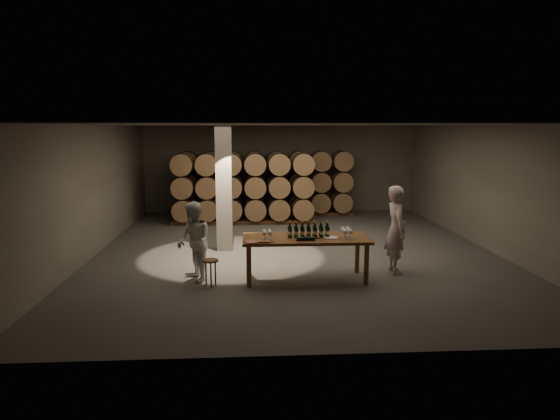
{
  "coord_description": "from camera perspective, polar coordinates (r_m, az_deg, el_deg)",
  "views": [
    {
      "loc": [
        -1.15,
        -12.5,
        3.15
      ],
      "look_at": [
        -0.4,
        -0.26,
        1.1
      ],
      "focal_mm": 32.0,
      "sensor_mm": 36.0,
      "label": 1
    }
  ],
  "objects": [
    {
      "name": "bottle_cluster",
      "position": [
        10.34,
        3.29,
        -2.45
      ],
      "size": [
        0.86,
        0.23,
        0.32
      ],
      "color": "black",
      "rests_on": "tasting_table"
    },
    {
      "name": "lying_bottles",
      "position": [
        10.01,
        3.0,
        -3.28
      ],
      "size": [
        0.47,
        0.08,
        0.08
      ],
      "color": "black",
      "rests_on": "tasting_table"
    },
    {
      "name": "glass_cluster_left",
      "position": [
        10.11,
        -1.5,
        -2.6
      ],
      "size": [
        0.2,
        0.31,
        0.18
      ],
      "color": "silver",
      "rests_on": "tasting_table"
    },
    {
      "name": "glass_cluster_right",
      "position": [
        10.38,
        7.61,
        -2.35
      ],
      "size": [
        0.2,
        0.42,
        0.19
      ],
      "color": "silver",
      "rests_on": "tasting_table"
    },
    {
      "name": "notebook_corner",
      "position": [
        9.84,
        -3.31,
        -3.67
      ],
      "size": [
        0.28,
        0.33,
        0.03
      ],
      "primitive_type": "cube",
      "rotation": [
        0.0,
        0.0,
        0.19
      ],
      "color": "#925735",
      "rests_on": "tasting_table"
    },
    {
      "name": "barrel_stack_back",
      "position": [
        17.82,
        -1.65,
        3.19
      ],
      "size": [
        6.26,
        0.95,
        2.31
      ],
      "color": "brown",
      "rests_on": "ground"
    },
    {
      "name": "barrel_stack_front",
      "position": [
        16.42,
        -4.21,
        2.63
      ],
      "size": [
        4.7,
        0.95,
        2.31
      ],
      "color": "brown",
      "rests_on": "ground"
    },
    {
      "name": "pen",
      "position": [
        9.84,
        -1.05,
        -3.7
      ],
      "size": [
        0.14,
        0.01,
        0.01
      ],
      "primitive_type": "cylinder",
      "rotation": [
        0.0,
        1.57,
        -0.02
      ],
      "color": "black",
      "rests_on": "tasting_table"
    },
    {
      "name": "notebook_near",
      "position": [
        9.88,
        -1.92,
        -3.59
      ],
      "size": [
        0.28,
        0.23,
        0.03
      ],
      "primitive_type": "cube",
      "rotation": [
        0.0,
        0.0,
        -0.1
      ],
      "color": "#925735",
      "rests_on": "tasting_table"
    },
    {
      "name": "stool",
      "position": [
        10.09,
        -7.94,
        -6.18
      ],
      "size": [
        0.32,
        0.32,
        0.54
      ],
      "rotation": [
        0.0,
        0.0,
        0.11
      ],
      "color": "brown",
      "rests_on": "ground"
    },
    {
      "name": "tasting_table",
      "position": [
        10.34,
        2.97,
        -3.69
      ],
      "size": [
        2.6,
        1.1,
        0.9
      ],
      "color": "brown",
      "rests_on": "ground"
    },
    {
      "name": "plate",
      "position": [
        10.29,
        5.84,
        -3.15
      ],
      "size": [
        0.29,
        0.29,
        0.02
      ],
      "primitive_type": "cylinder",
      "color": "white",
      "rests_on": "tasting_table"
    },
    {
      "name": "person_woman",
      "position": [
        10.38,
        -9.82,
        -3.61
      ],
      "size": [
        0.91,
        0.99,
        1.65
      ],
      "primitive_type": "imported",
      "rotation": [
        0.0,
        0.0,
        -1.11
      ],
      "color": "white",
      "rests_on": "ground"
    },
    {
      "name": "person_man",
      "position": [
        11.08,
        13.13,
        -2.19
      ],
      "size": [
        0.48,
        0.71,
        1.91
      ],
      "primitive_type": "imported",
      "rotation": [
        0.0,
        0.0,
        1.61
      ],
      "color": "beige",
      "rests_on": "ground"
    },
    {
      "name": "room",
      "position": [
        12.81,
        -6.42,
        2.48
      ],
      "size": [
        12.0,
        12.0,
        12.0
      ],
      "color": "#52504D",
      "rests_on": "ground"
    }
  ]
}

